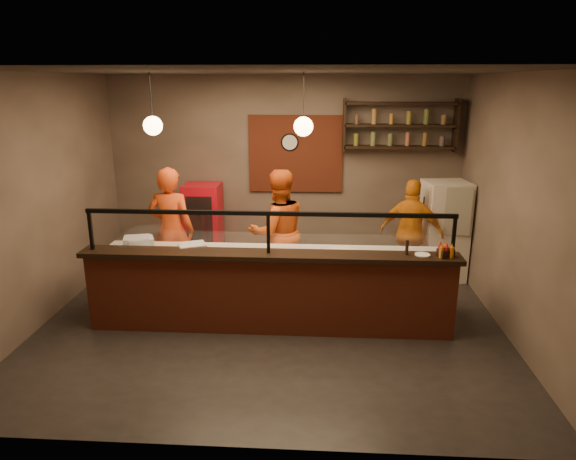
# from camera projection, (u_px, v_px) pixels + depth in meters

# --- Properties ---
(floor) EXTENTS (6.00, 6.00, 0.00)m
(floor) POSITION_uv_depth(u_px,v_px,m) (272.00, 320.00, 6.89)
(floor) COLOR black
(floor) RESTS_ON ground
(ceiling) EXTENTS (6.00, 6.00, 0.00)m
(ceiling) POSITION_uv_depth(u_px,v_px,m) (269.00, 71.00, 6.00)
(ceiling) COLOR #38322B
(ceiling) RESTS_ON wall_back
(wall_back) EXTENTS (6.00, 0.00, 6.00)m
(wall_back) POSITION_uv_depth(u_px,v_px,m) (284.00, 171.00, 8.84)
(wall_back) COLOR #776457
(wall_back) RESTS_ON floor
(wall_left) EXTENTS (0.00, 5.00, 5.00)m
(wall_left) POSITION_uv_depth(u_px,v_px,m) (39.00, 201.00, 6.62)
(wall_left) COLOR #776457
(wall_left) RESTS_ON floor
(wall_right) EXTENTS (0.00, 5.00, 5.00)m
(wall_right) POSITION_uv_depth(u_px,v_px,m) (515.00, 208.00, 6.27)
(wall_right) COLOR #776457
(wall_right) RESTS_ON floor
(wall_front) EXTENTS (6.00, 0.00, 6.00)m
(wall_front) POSITION_uv_depth(u_px,v_px,m) (241.00, 277.00, 4.05)
(wall_front) COLOR #776457
(wall_front) RESTS_ON floor
(brick_patch) EXTENTS (1.60, 0.04, 1.30)m
(brick_patch) POSITION_uv_depth(u_px,v_px,m) (296.00, 154.00, 8.72)
(brick_patch) COLOR maroon
(brick_patch) RESTS_ON wall_back
(service_counter) EXTENTS (4.60, 0.25, 1.00)m
(service_counter) POSITION_uv_depth(u_px,v_px,m) (269.00, 295.00, 6.46)
(service_counter) COLOR maroon
(service_counter) RESTS_ON floor
(counter_ledge) EXTENTS (4.70, 0.37, 0.06)m
(counter_ledge) POSITION_uv_depth(u_px,v_px,m) (269.00, 255.00, 6.32)
(counter_ledge) COLOR black
(counter_ledge) RESTS_ON service_counter
(worktop_cabinet) EXTENTS (4.60, 0.75, 0.85)m
(worktop_cabinet) POSITION_uv_depth(u_px,v_px,m) (273.00, 285.00, 6.96)
(worktop_cabinet) COLOR gray
(worktop_cabinet) RESTS_ON floor
(worktop) EXTENTS (4.60, 0.75, 0.05)m
(worktop) POSITION_uv_depth(u_px,v_px,m) (272.00, 254.00, 6.84)
(worktop) COLOR silver
(worktop) RESTS_ON worktop_cabinet
(sneeze_guard) EXTENTS (4.50, 0.05, 0.52)m
(sneeze_guard) POSITION_uv_depth(u_px,v_px,m) (268.00, 229.00, 6.22)
(sneeze_guard) COLOR white
(sneeze_guard) RESTS_ON counter_ledge
(wall_shelving) EXTENTS (1.84, 0.28, 0.85)m
(wall_shelving) POSITION_uv_depth(u_px,v_px,m) (400.00, 125.00, 8.33)
(wall_shelving) COLOR black
(wall_shelving) RESTS_ON wall_back
(wall_clock) EXTENTS (0.30, 0.04, 0.30)m
(wall_clock) POSITION_uv_depth(u_px,v_px,m) (290.00, 142.00, 8.66)
(wall_clock) COLOR black
(wall_clock) RESTS_ON wall_back
(pendant_left) EXTENTS (0.24, 0.24, 0.77)m
(pendant_left) POSITION_uv_depth(u_px,v_px,m) (153.00, 126.00, 6.46)
(pendant_left) COLOR black
(pendant_left) RESTS_ON ceiling
(pendant_right) EXTENTS (0.24, 0.24, 0.77)m
(pendant_right) POSITION_uv_depth(u_px,v_px,m) (303.00, 126.00, 6.35)
(pendant_right) COLOR black
(pendant_right) RESTS_ON ceiling
(cook_left) EXTENTS (0.74, 0.53, 1.90)m
(cook_left) POSITION_uv_depth(u_px,v_px,m) (171.00, 230.00, 7.65)
(cook_left) COLOR #E04515
(cook_left) RESTS_ON floor
(cook_mid) EXTENTS (1.12, 1.01, 1.87)m
(cook_mid) POSITION_uv_depth(u_px,v_px,m) (278.00, 232.00, 7.62)
(cook_mid) COLOR #CA4C13
(cook_mid) RESTS_ON floor
(cook_right) EXTENTS (1.06, 0.72, 1.66)m
(cook_right) POSITION_uv_depth(u_px,v_px,m) (411.00, 233.00, 7.95)
(cook_right) COLOR orange
(cook_right) RESTS_ON floor
(fridge) EXTENTS (0.74, 0.70, 1.59)m
(fridge) POSITION_uv_depth(u_px,v_px,m) (443.00, 231.00, 8.18)
(fridge) COLOR beige
(fridge) RESTS_ON floor
(red_cooler) EXTENTS (0.61, 0.56, 1.43)m
(red_cooler) POSITION_uv_depth(u_px,v_px,m) (204.00, 225.00, 8.83)
(red_cooler) COLOR red
(red_cooler) RESTS_ON floor
(pizza_dough) EXTENTS (0.63, 0.63, 0.01)m
(pizza_dough) POSITION_uv_depth(u_px,v_px,m) (343.00, 253.00, 6.77)
(pizza_dough) COLOR beige
(pizza_dough) RESTS_ON worktop
(prep_tub_a) EXTENTS (0.40, 0.36, 0.16)m
(prep_tub_a) POSITION_uv_depth(u_px,v_px,m) (141.00, 243.00, 6.93)
(prep_tub_a) COLOR silver
(prep_tub_a) RESTS_ON worktop
(prep_tub_b) EXTENTS (0.39, 0.35, 0.17)m
(prep_tub_b) POSITION_uv_depth(u_px,v_px,m) (137.00, 243.00, 6.94)
(prep_tub_b) COLOR silver
(prep_tub_b) RESTS_ON worktop
(prep_tub_c) EXTENTS (0.41, 0.38, 0.17)m
(prep_tub_c) POSITION_uv_depth(u_px,v_px,m) (192.00, 250.00, 6.65)
(prep_tub_c) COLOR silver
(prep_tub_c) RESTS_ON worktop
(rolling_pin) EXTENTS (0.31, 0.20, 0.05)m
(rolling_pin) POSITION_uv_depth(u_px,v_px,m) (136.00, 247.00, 6.96)
(rolling_pin) COLOR yellow
(rolling_pin) RESTS_ON worktop
(condiment_caddy) EXTENTS (0.21, 0.19, 0.10)m
(condiment_caddy) POSITION_uv_depth(u_px,v_px,m) (446.00, 253.00, 6.15)
(condiment_caddy) COLOR black
(condiment_caddy) RESTS_ON counter_ledge
(pepper_mill) EXTENTS (0.05, 0.05, 0.18)m
(pepper_mill) POSITION_uv_depth(u_px,v_px,m) (407.00, 247.00, 6.21)
(pepper_mill) COLOR black
(pepper_mill) RESTS_ON counter_ledge
(small_plate) EXTENTS (0.23, 0.23, 0.01)m
(small_plate) POSITION_uv_depth(u_px,v_px,m) (422.00, 255.00, 6.22)
(small_plate) COLOR white
(small_plate) RESTS_ON counter_ledge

